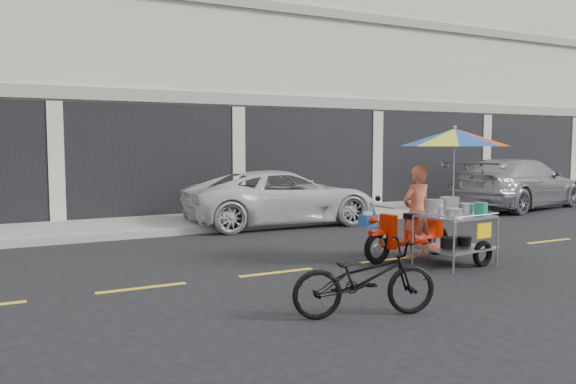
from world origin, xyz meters
name	(u,v)px	position (x,y,z in m)	size (l,w,h in m)	color
ground	(385,260)	(0.00, 0.00, 0.00)	(90.00, 90.00, 0.00)	black
sidewalk	(253,217)	(0.00, 5.50, 0.07)	(45.00, 3.00, 0.15)	gray
shophouse_block	(269,78)	(2.82, 10.59, 4.24)	(36.00, 8.11, 10.40)	beige
centerline	(385,260)	(0.00, 0.00, 0.00)	(42.00, 0.10, 0.01)	gold
white_pickup	(282,197)	(0.34, 4.52, 0.65)	(2.15, 4.67, 1.30)	silver
silver_pickup	(517,183)	(8.09, 4.35, 0.75)	(2.10, 5.16, 1.50)	#95979B
near_bicycle	(365,278)	(-2.05, -2.36, 0.43)	(0.58, 1.65, 0.87)	black
food_vendor_rig	(440,177)	(0.70, -0.49, 1.40)	(2.35, 1.87, 2.22)	black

